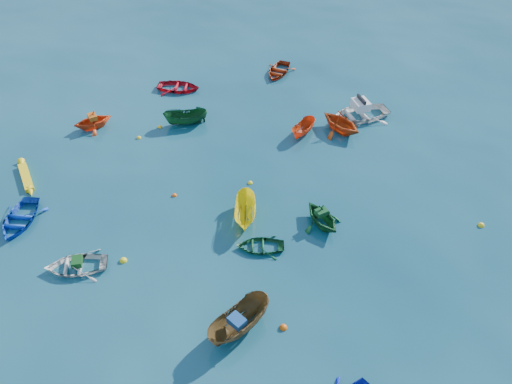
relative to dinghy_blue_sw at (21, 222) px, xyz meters
The scene contains 27 objects.
ground 10.77m from the dinghy_blue_sw, 17.67° to the left, with size 160.00×160.00×0.00m, color #0A384A.
dinghy_blue_sw is the anchor object (origin of this frame).
dinghy_white_near 5.16m from the dinghy_blue_sw, ahead, with size 2.21×3.10×0.64m, color silver.
sampan_brown_mid 14.06m from the dinghy_blue_sw, ahead, with size 1.33×3.52×1.36m, color brown.
dinghy_orange_w 9.32m from the dinghy_blue_sw, 108.37° to the left, with size 2.18×2.53×1.33m, color #EC4816.
sampan_yellow_mid 12.46m from the dinghy_blue_sw, 31.27° to the left, with size 1.18×3.14×1.22m, color yellow.
dinghy_green_e 13.37m from the dinghy_blue_sw, 21.85° to the left, with size 1.78×2.49×0.52m, color #124E28.
dinghy_red_nw 15.86m from the dinghy_blue_sw, 93.30° to the left, with size 2.32×3.25×0.67m, color #B30E1C.
sampan_orange_n 18.25m from the dinghy_blue_sw, 57.33° to the left, with size 0.96×2.55×0.99m, color #D84314.
dinghy_green_n 16.61m from the dinghy_blue_sw, 29.39° to the left, with size 2.24×2.59×1.37m, color #135424.
dinghy_red_far 22.34m from the dinghy_blue_sw, 78.49° to the left, with size 2.27×3.18×0.66m, color #9F2E0D.
dinghy_orange_far 20.67m from the dinghy_blue_sw, 54.91° to the left, with size 2.67×3.09×1.63m, color #C04412.
sampan_green_far 12.58m from the dinghy_blue_sw, 79.40° to the left, with size 1.14×3.03×1.17m, color #0F411E.
kayak_yellow 3.79m from the dinghy_blue_sw, 134.14° to the left, with size 0.49×3.42×0.33m, color yellow, non-canonical shape.
motorboat_white 22.80m from the dinghy_blue_sw, 57.13° to the left, with size 3.05×4.27×1.49m, color white.
tarp_green_a 5.25m from the dinghy_blue_sw, ahead, with size 0.65×0.49×0.32m, color #114617.
tarp_blue_a 14.05m from the dinghy_blue_sw, ahead, with size 0.74×0.56×0.36m, color #184A8C.
tarp_orange_a 9.39m from the dinghy_blue_sw, 108.13° to the left, with size 0.71×0.54×0.34m, color #CA5914.
tarp_green_b 16.58m from the dinghy_blue_sw, 29.69° to the left, with size 0.64×0.49×0.31m, color #11461F.
buoy_ye_a 6.85m from the dinghy_blue_sw, ahead, with size 0.38×0.38×0.38m, color yellow.
buoy_or_b 15.77m from the dinghy_blue_sw, ahead, with size 0.36×0.36×0.36m, color #D8550B.
buoy_ye_b 11.16m from the dinghy_blue_sw, 84.96° to the left, with size 0.31×0.31×0.31m, color yellow.
buoy_or_c 8.53m from the dinghy_blue_sw, 44.65° to the left, with size 0.29×0.29×0.29m, color #FC5C0D.
buoy_ye_c 13.09m from the dinghy_blue_sw, 44.43° to the left, with size 0.29×0.29×0.29m, color yellow.
buoy_ye_d 9.42m from the dinghy_blue_sw, 86.73° to the left, with size 0.31×0.31×0.31m, color yellow.
buoy_or_e 24.69m from the dinghy_blue_sw, 55.96° to the left, with size 0.29×0.29×0.29m, color orange.
buoy_ye_e 25.37m from the dinghy_blue_sw, 29.37° to the left, with size 0.36×0.36×0.36m, color yellow.
Camera 1 is at (10.70, -13.52, 19.66)m, focal length 35.00 mm.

